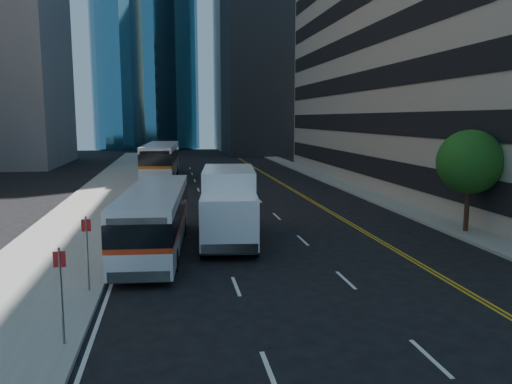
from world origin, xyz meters
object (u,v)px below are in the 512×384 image
bus_rear (161,160)px  box_truck (229,204)px  bus_front (155,217)px  street_tree (470,162)px

bus_rear → box_truck: bearing=-78.6°
bus_front → bus_rear: bearing=95.0°
bus_front → box_truck: 3.59m
bus_front → box_truck: (3.39, 1.14, 0.28)m
bus_front → bus_rear: 27.33m
bus_rear → bus_front: bearing=-86.0°
street_tree → box_truck: 12.14m
street_tree → bus_front: bearing=-177.6°
street_tree → box_truck: street_tree is taller
bus_front → box_truck: size_ratio=1.48×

